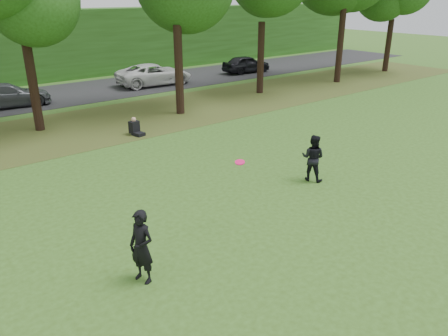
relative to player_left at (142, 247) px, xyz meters
name	(u,v)px	position (x,y,z in m)	size (l,w,h in m)	color
ground	(297,221)	(4.85, -0.27, -0.88)	(120.00, 120.00, 0.00)	#324F18
leaf_litter	(107,123)	(4.85, 12.73, -0.88)	(60.00, 7.00, 0.01)	#4B411B
street	(54,96)	(4.85, 20.73, -0.87)	(70.00, 7.00, 0.02)	black
far_hedge	(20,47)	(4.85, 26.73, 1.62)	(70.00, 3.00, 5.00)	#224914
player_left	(142,247)	(0.00, 0.00, 0.00)	(0.64, 0.42, 1.77)	black
player_right	(313,158)	(7.46, 1.48, -0.05)	(0.80, 0.63, 1.66)	black
parked_cars	(36,89)	(3.57, 19.68, -0.13)	(36.61, 3.03, 1.52)	black
frisbee	(240,162)	(3.32, 0.54, 1.07)	(0.38, 0.38, 0.09)	#F01463
seated_person	(135,128)	(5.08, 10.06, -0.57)	(0.54, 0.79, 0.83)	black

